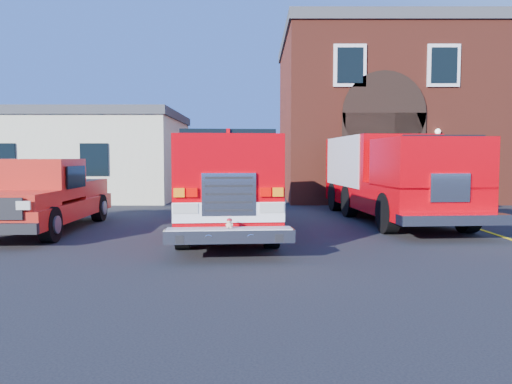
{
  "coord_description": "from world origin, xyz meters",
  "views": [
    {
      "loc": [
        0.0,
        -12.59,
        2.1
      ],
      "look_at": [
        0.0,
        -1.2,
        1.3
      ],
      "focal_mm": 35.0,
      "sensor_mm": 36.0,
      "label": 1
    }
  ],
  "objects_px": {
    "fire_engine": "(224,181)",
    "pickup_truck": "(43,197)",
    "fire_station": "(426,116)",
    "secondary_truck": "(391,174)",
    "side_building": "(81,155)"
  },
  "relations": [
    {
      "from": "pickup_truck",
      "to": "side_building",
      "type": "bearing_deg",
      "value": 104.32
    },
    {
      "from": "fire_station",
      "to": "fire_engine",
      "type": "relative_size",
      "value": 1.69
    },
    {
      "from": "fire_engine",
      "to": "side_building",
      "type": "bearing_deg",
      "value": 125.58
    },
    {
      "from": "fire_engine",
      "to": "fire_station",
      "type": "bearing_deg",
      "value": 51.15
    },
    {
      "from": "fire_engine",
      "to": "pickup_truck",
      "type": "height_order",
      "value": "fire_engine"
    },
    {
      "from": "side_building",
      "to": "secondary_truck",
      "type": "height_order",
      "value": "side_building"
    },
    {
      "from": "fire_engine",
      "to": "pickup_truck",
      "type": "xyz_separation_m",
      "value": [
        -5.16,
        -0.15,
        -0.44
      ]
    },
    {
      "from": "fire_station",
      "to": "side_building",
      "type": "height_order",
      "value": "fire_station"
    },
    {
      "from": "fire_engine",
      "to": "pickup_truck",
      "type": "relative_size",
      "value": 1.43
    },
    {
      "from": "fire_engine",
      "to": "secondary_truck",
      "type": "bearing_deg",
      "value": 23.21
    },
    {
      "from": "fire_engine",
      "to": "secondary_truck",
      "type": "relative_size",
      "value": 1.01
    },
    {
      "from": "pickup_truck",
      "to": "secondary_truck",
      "type": "bearing_deg",
      "value": 13.15
    },
    {
      "from": "side_building",
      "to": "fire_engine",
      "type": "xyz_separation_m",
      "value": [
        8.09,
        -11.31,
        -0.79
      ]
    },
    {
      "from": "fire_station",
      "to": "pickup_truck",
      "type": "distance_m",
      "value": 19.81
    },
    {
      "from": "side_building",
      "to": "pickup_truck",
      "type": "height_order",
      "value": "side_building"
    }
  ]
}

